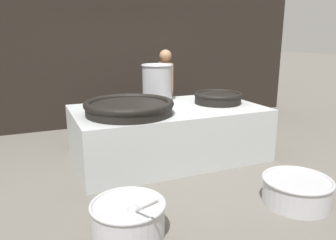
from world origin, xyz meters
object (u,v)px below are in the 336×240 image
(giant_wok_near, at_px, (129,107))
(prep_bowl_vegetables, at_px, (128,217))
(stock_pot, at_px, (157,82))
(cook, at_px, (165,90))
(prep_bowl_meat, at_px, (297,190))
(giant_wok_far, at_px, (218,97))

(giant_wok_near, xyz_separation_m, prep_bowl_vegetables, (-0.53, -1.66, -0.74))
(stock_pot, relative_size, cook, 0.38)
(stock_pot, bearing_deg, prep_bowl_meat, -74.36)
(stock_pot, height_order, prep_bowl_meat, stock_pot)
(prep_bowl_meat, bearing_deg, prep_bowl_vegetables, 175.42)
(prep_bowl_meat, bearing_deg, giant_wok_far, 86.27)
(stock_pot, bearing_deg, cook, 55.68)
(stock_pot, distance_m, cook, 0.72)
(giant_wok_far, relative_size, stock_pot, 1.27)
(cook, xyz_separation_m, prep_bowl_meat, (0.34, -3.16, -0.73))
(giant_wok_far, xyz_separation_m, cook, (-0.47, 1.16, -0.02))
(giant_wok_near, distance_m, prep_bowl_vegetables, 1.89)
(prep_bowl_vegetables, bearing_deg, giant_wok_far, 40.88)
(giant_wok_near, relative_size, giant_wok_far, 1.61)
(stock_pot, bearing_deg, prep_bowl_vegetables, -117.57)
(giant_wok_far, relative_size, prep_bowl_meat, 1.00)
(prep_bowl_vegetables, distance_m, prep_bowl_meat, 2.00)
(giant_wok_far, distance_m, stock_pot, 1.07)
(giant_wok_near, bearing_deg, cook, 49.96)
(stock_pot, relative_size, prep_bowl_meat, 0.79)
(prep_bowl_meat, bearing_deg, cook, 96.17)
(giant_wok_far, bearing_deg, giant_wok_near, -173.46)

